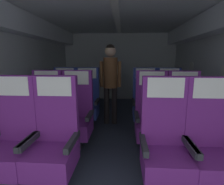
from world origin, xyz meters
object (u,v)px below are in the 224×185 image
at_px(seat_a_left_window, 12,141).
at_px(seat_b_right_window, 151,118).
at_px(seat_b_left_aisle, 77,117).
at_px(seat_c_right_window, 145,104).
at_px(seat_a_right_aisle, 211,148).
at_px(seat_a_left_aisle, 54,142).
at_px(seat_b_left_window, 46,116).
at_px(seat_a_right_window, 164,146).
at_px(seat_c_left_aisle, 87,103).
at_px(seat_c_right_aisle, 169,104).
at_px(seat_b_right_aisle, 183,119).
at_px(seat_c_left_window, 65,102).
at_px(flight_attendant, 110,76).

distance_m(seat_a_left_window, seat_b_right_window, 1.79).
height_order(seat_b_left_aisle, seat_c_right_window, same).
height_order(seat_a_right_aisle, seat_c_right_window, same).
bearing_deg(seat_a_right_aisle, seat_c_right_window, 104.76).
height_order(seat_a_left_aisle, seat_b_left_window, same).
height_order(seat_a_right_window, seat_b_right_window, same).
height_order(seat_a_right_aisle, seat_c_left_aisle, same).
distance_m(seat_b_left_aisle, seat_c_right_aisle, 1.78).
xyz_separation_m(seat_b_right_aisle, seat_c_left_aisle, (-1.59, 0.84, 0.00)).
xyz_separation_m(seat_b_right_window, seat_c_right_aisle, (0.46, 0.84, 0.00)).
relative_size(seat_c_left_window, seat_c_right_aisle, 1.00).
distance_m(seat_b_right_window, seat_c_left_aisle, 1.41).
distance_m(seat_b_left_aisle, seat_b_right_aisle, 1.58).
distance_m(seat_b_left_window, seat_c_left_window, 0.85).
xyz_separation_m(seat_a_left_aisle, seat_c_left_window, (-0.45, 1.69, 0.00)).
height_order(seat_a_left_window, seat_c_right_window, same).
xyz_separation_m(seat_a_left_window, seat_a_left_aisle, (0.45, 0.01, 0.00)).
xyz_separation_m(seat_a_right_window, seat_c_left_window, (-1.58, 1.70, 0.00)).
bearing_deg(seat_a_right_aisle, seat_c_right_aisle, 89.83).
bearing_deg(seat_c_left_aisle, seat_b_left_aisle, -88.91).
relative_size(seat_a_right_aisle, seat_c_left_window, 1.00).
distance_m(seat_c_right_window, flight_attendant, 0.87).
distance_m(seat_b_left_aisle, flight_attendant, 1.23).
height_order(seat_b_right_aisle, seat_c_left_aisle, same).
xyz_separation_m(seat_a_right_window, seat_b_right_window, (-0.01, 0.85, 0.00)).
distance_m(seat_b_left_window, seat_b_left_aisle, 0.47).
height_order(seat_a_right_aisle, seat_b_right_window, same).
xyz_separation_m(seat_a_right_aisle, seat_c_right_aisle, (0.01, 1.70, 0.00)).
height_order(seat_a_right_aisle, flight_attendant, flight_attendant).
height_order(seat_a_right_window, seat_b_right_aisle, same).
bearing_deg(seat_a_right_window, seat_c_right_aisle, 75.10).
bearing_deg(seat_a_right_aisle, seat_b_right_window, 117.74).
bearing_deg(flight_attendant, seat_c_right_aisle, 147.69).
bearing_deg(seat_b_left_window, seat_b_right_window, -0.08).
bearing_deg(seat_c_right_aisle, seat_b_left_aisle, -151.67).
relative_size(seat_c_right_aisle, seat_c_right_window, 1.00).
bearing_deg(seat_c_right_aisle, seat_a_right_aisle, -90.17).
bearing_deg(seat_a_left_aisle, seat_a_right_window, -0.19).
xyz_separation_m(seat_c_left_window, seat_c_right_window, (1.58, 0.00, 0.00)).
relative_size(seat_b_left_aisle, seat_b_right_window, 1.00).
xyz_separation_m(seat_c_right_aisle, seat_c_right_window, (-0.45, 0.01, 0.00)).
relative_size(seat_a_left_aisle, seat_c_left_aisle, 1.00).
distance_m(seat_a_left_window, seat_a_left_aisle, 0.45).
height_order(seat_a_right_aisle, seat_b_left_window, same).
distance_m(seat_a_left_aisle, seat_b_left_window, 0.96).
xyz_separation_m(seat_b_right_window, flight_attendant, (-0.68, 1.03, 0.52)).
relative_size(seat_a_left_aisle, seat_c_right_aisle, 1.00).
bearing_deg(seat_a_left_aisle, seat_a_left_window, -179.11).
bearing_deg(seat_b_right_aisle, flight_attendant, 137.97).
distance_m(seat_a_left_aisle, seat_b_right_aisle, 1.80).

